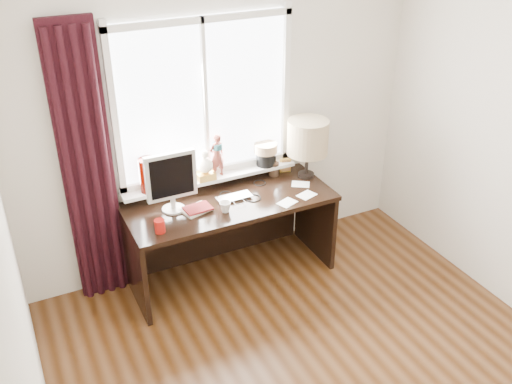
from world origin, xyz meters
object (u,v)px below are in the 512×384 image
mug (225,207)px  desk (226,220)px  red_cup (160,226)px  monitor (171,179)px  table_lamp (308,138)px  laptop (234,197)px

mug → desk: bearing=66.9°
red_cup → monitor: (0.19, 0.26, 0.23)m
red_cup → desk: 0.78m
red_cup → table_lamp: table_lamp is taller
laptop → red_cup: bearing=-163.4°
mug → table_lamp: bearing=15.7°
desk → monitor: (-0.46, -0.05, 0.52)m
mug → desk: mug is taller
mug → monitor: size_ratio=0.19×
laptop → table_lamp: 0.81m
mug → desk: size_ratio=0.05×
desk → table_lamp: bearing=-0.3°
red_cup → desk: bearing=25.2°
mug → red_cup: 0.55m
mug → table_lamp: size_ratio=0.18×
laptop → desk: bearing=113.9°
laptop → desk: (-0.04, 0.09, -0.26)m
mug → red_cup: red_cup is taller
monitor → table_lamp: (1.23, 0.04, 0.09)m
laptop → table_lamp: bearing=6.2°
laptop → monitor: size_ratio=0.60×
table_lamp → monitor: bearing=-178.1°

